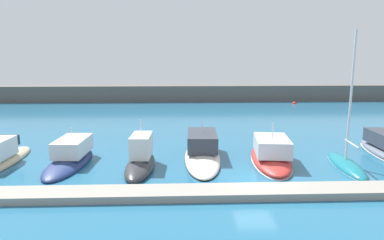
{
  "coord_description": "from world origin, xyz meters",
  "views": [
    {
      "loc": [
        -4.83,
        -20.58,
        7.9
      ],
      "look_at": [
        -3.77,
        6.15,
        2.94
      ],
      "focal_mm": 32.36,
      "sensor_mm": 36.0,
      "label": 1
    }
  ],
  "objects_px": {
    "motorboat_charcoal_third": "(141,159)",
    "motorboat_red_fifth": "(271,154)",
    "mooring_buoy_red": "(294,104)",
    "motorboat_navy_second": "(71,157)",
    "motorboat_ivory_fourth": "(202,152)",
    "sailboat_teal_sixth": "(346,165)"
  },
  "relations": [
    {
      "from": "motorboat_charcoal_third",
      "to": "motorboat_red_fifth",
      "type": "xyz_separation_m",
      "value": [
        9.71,
        1.09,
        -0.07
      ]
    },
    {
      "from": "motorboat_navy_second",
      "to": "motorboat_ivory_fourth",
      "type": "relative_size",
      "value": 0.8
    },
    {
      "from": "motorboat_charcoal_third",
      "to": "mooring_buoy_red",
      "type": "xyz_separation_m",
      "value": [
        22.24,
        33.03,
        -0.64
      ]
    },
    {
      "from": "sailboat_teal_sixth",
      "to": "motorboat_navy_second",
      "type": "bearing_deg",
      "value": 91.58
    },
    {
      "from": "motorboat_navy_second",
      "to": "sailboat_teal_sixth",
      "type": "height_order",
      "value": "sailboat_teal_sixth"
    },
    {
      "from": "sailboat_teal_sixth",
      "to": "mooring_buoy_red",
      "type": "height_order",
      "value": "sailboat_teal_sixth"
    },
    {
      "from": "motorboat_charcoal_third",
      "to": "sailboat_teal_sixth",
      "type": "distance_m",
      "value": 14.84
    },
    {
      "from": "motorboat_red_fifth",
      "to": "mooring_buoy_red",
      "type": "xyz_separation_m",
      "value": [
        12.53,
        31.93,
        -0.57
      ]
    },
    {
      "from": "motorboat_navy_second",
      "to": "mooring_buoy_red",
      "type": "distance_m",
      "value": 42.1
    },
    {
      "from": "motorboat_navy_second",
      "to": "motorboat_red_fifth",
      "type": "distance_m",
      "value": 15.05
    },
    {
      "from": "motorboat_charcoal_third",
      "to": "motorboat_red_fifth",
      "type": "relative_size",
      "value": 0.75
    },
    {
      "from": "motorboat_ivory_fourth",
      "to": "motorboat_red_fifth",
      "type": "bearing_deg",
      "value": -100.22
    },
    {
      "from": "mooring_buoy_red",
      "to": "sailboat_teal_sixth",
      "type": "bearing_deg",
      "value": -102.5
    },
    {
      "from": "motorboat_charcoal_third",
      "to": "mooring_buoy_red",
      "type": "relative_size",
      "value": 9.37
    },
    {
      "from": "motorboat_charcoal_third",
      "to": "motorboat_navy_second",
      "type": "bearing_deg",
      "value": 79.5
    },
    {
      "from": "motorboat_ivory_fourth",
      "to": "mooring_buoy_red",
      "type": "height_order",
      "value": "motorboat_ivory_fourth"
    },
    {
      "from": "motorboat_charcoal_third",
      "to": "motorboat_ivory_fourth",
      "type": "distance_m",
      "value": 5.1
    },
    {
      "from": "motorboat_ivory_fourth",
      "to": "mooring_buoy_red",
      "type": "relative_size",
      "value": 14.31
    },
    {
      "from": "motorboat_navy_second",
      "to": "mooring_buoy_red",
      "type": "bearing_deg",
      "value": -38.61
    },
    {
      "from": "motorboat_navy_second",
      "to": "sailboat_teal_sixth",
      "type": "xyz_separation_m",
      "value": [
        20.17,
        -1.62,
        -0.32
      ]
    },
    {
      "from": "motorboat_ivory_fourth",
      "to": "mooring_buoy_red",
      "type": "xyz_separation_m",
      "value": [
        17.67,
        30.77,
        -0.49
      ]
    },
    {
      "from": "sailboat_teal_sixth",
      "to": "mooring_buoy_red",
      "type": "xyz_separation_m",
      "value": [
        7.41,
        33.43,
        -0.17
      ]
    }
  ]
}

